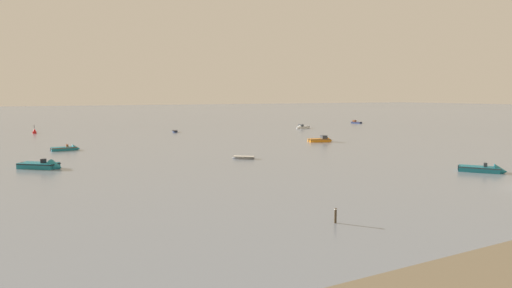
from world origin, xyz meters
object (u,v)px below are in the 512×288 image
(motorboat_moored_0, at_px, (45,166))
(motorboat_moored_2, at_px, (68,149))
(mooring_post_near, at_px, (335,216))
(rowboat_moored_0, at_px, (175,132))
(motorboat_moored_3, at_px, (355,123))
(motorboat_moored_1, at_px, (323,140))
(rowboat_moored_1, at_px, (244,158))
(motorboat_moored_5, at_px, (302,128))
(channel_buoy, at_px, (34,132))
(motorboat_moored_4, at_px, (486,170))

(motorboat_moored_0, xyz_separation_m, motorboat_moored_2, (4.64, 19.26, -0.05))
(motorboat_moored_2, distance_m, mooring_post_near, 58.14)
(rowboat_moored_0, relative_size, motorboat_moored_3, 0.89)
(motorboat_moored_0, bearing_deg, motorboat_moored_1, 50.04)
(rowboat_moored_0, height_order, mooring_post_near, mooring_post_near)
(motorboat_moored_0, relative_size, rowboat_moored_1, 1.70)
(motorboat_moored_0, relative_size, mooring_post_near, 4.63)
(motorboat_moored_1, distance_m, motorboat_moored_5, 36.01)
(motorboat_moored_1, relative_size, channel_buoy, 2.32)
(motorboat_moored_1, height_order, motorboat_moored_4, motorboat_moored_1)
(motorboat_moored_4, xyz_separation_m, mooring_post_near, (-30.08, -8.54, 0.29))
(motorboat_moored_0, xyz_separation_m, motorboat_moored_3, (97.14, 52.53, -0.04))
(motorboat_moored_3, bearing_deg, motorboat_moored_2, 95.14)
(motorboat_moored_1, bearing_deg, motorboat_moored_4, -80.91)
(rowboat_moored_0, distance_m, motorboat_moored_2, 38.99)
(motorboat_moored_2, xyz_separation_m, motorboat_moored_5, (63.59, 22.46, 0.04))
(motorboat_moored_2, bearing_deg, motorboat_moored_5, 15.42)
(channel_buoy, bearing_deg, mooring_post_near, -80.12)
(motorboat_moored_5, bearing_deg, motorboat_moored_0, 18.14)
(motorboat_moored_3, xyz_separation_m, rowboat_moored_1, (-70.45, -56.76, -0.09))
(channel_buoy, height_order, mooring_post_near, channel_buoy)
(rowboat_moored_0, xyz_separation_m, motorboat_moored_2, (-27.94, -27.20, 0.06))
(motorboat_moored_5, distance_m, rowboat_moored_1, 61.94)
(motorboat_moored_1, xyz_separation_m, motorboat_moored_5, (16.51, 32.00, -0.03))
(motorboat_moored_3, bearing_deg, motorboat_moored_4, 134.09)
(motorboat_moored_4, height_order, motorboat_moored_5, motorboat_moored_4)
(motorboat_moored_3, height_order, rowboat_moored_1, motorboat_moored_3)
(motorboat_moored_4, relative_size, motorboat_moored_5, 1.13)
(rowboat_moored_0, height_order, motorboat_moored_4, motorboat_moored_4)
(motorboat_moored_0, distance_m, motorboat_moored_3, 110.43)
(motorboat_moored_5, bearing_deg, channel_buoy, -27.68)
(rowboat_moored_0, xyz_separation_m, motorboat_moored_4, (15.12, -75.33, 0.10))
(motorboat_moored_0, bearing_deg, motorboat_moored_5, 70.84)
(rowboat_moored_0, height_order, motorboat_moored_2, motorboat_moored_2)
(rowboat_moored_0, relative_size, motorboat_moored_4, 0.71)
(motorboat_moored_0, distance_m, channel_buoy, 58.99)
(motorboat_moored_5, height_order, channel_buoy, channel_buoy)
(motorboat_moored_0, bearing_deg, rowboat_moored_0, 94.36)
(motorboat_moored_0, height_order, motorboat_moored_2, motorboat_moored_0)
(motorboat_moored_0, height_order, motorboat_moored_1, motorboat_moored_1)
(rowboat_moored_0, height_order, motorboat_moored_1, motorboat_moored_1)
(motorboat_moored_0, height_order, motorboat_moored_4, motorboat_moored_0)
(motorboat_moored_0, height_order, mooring_post_near, motorboat_moored_0)
(motorboat_moored_5, bearing_deg, mooring_post_near, 44.09)
(motorboat_moored_4, xyz_separation_m, channel_buoy, (-46.86, 87.86, 0.21))
(motorboat_moored_0, distance_m, rowboat_moored_0, 56.74)
(motorboat_moored_5, height_order, mooring_post_near, motorboat_moored_5)
(motorboat_moored_2, relative_size, motorboat_moored_5, 1.00)
(motorboat_moored_0, distance_m, motorboat_moored_5, 79.97)
(rowboat_moored_0, xyz_separation_m, channel_buoy, (-31.75, 12.53, 0.30))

